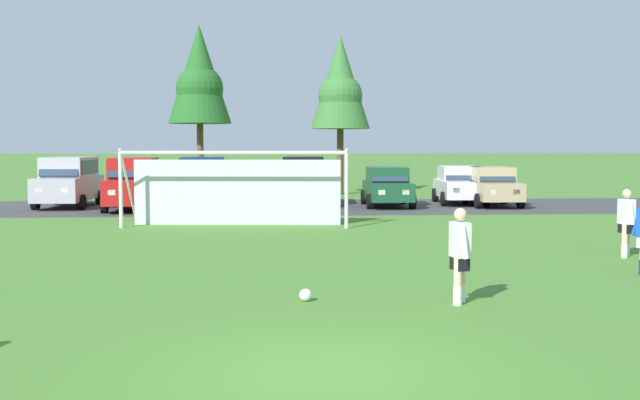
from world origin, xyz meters
TOP-DOWN VIEW (x-y plane):
  - ground_plane at (0.00, 15.00)m, footprint 400.00×400.00m
  - parking_lot_strip at (0.00, 24.07)m, footprint 52.00×8.40m
  - soccer_ball at (-0.01, 4.13)m, footprint 0.22×0.22m
  - soccer_goal at (-1.69, 16.64)m, footprint 7.56×2.57m
  - player_striker_near at (7.95, 8.80)m, footprint 0.31×0.75m
  - player_midfield_center at (2.60, 3.76)m, footprint 0.31×0.75m
  - parked_car_slot_far_left at (-9.22, 24.75)m, footprint 2.28×4.67m
  - parked_car_slot_left at (-6.17, 23.09)m, footprint 2.28×4.67m
  - parked_car_slot_center_left at (-3.39, 23.83)m, footprint 2.24×4.65m
  - parked_car_slot_center at (0.95, 24.95)m, footprint 2.32×4.69m
  - parked_car_slot_center_right at (4.57, 24.06)m, footprint 2.14×4.25m
  - parked_car_slot_right at (8.06, 25.25)m, footprint 2.27×4.32m
  - parked_car_slot_far_right at (9.19, 23.97)m, footprint 2.17×4.27m
  - tree_left_edge at (-4.33, 33.67)m, footprint 3.47×3.47m
  - tree_mid_left at (3.28, 32.17)m, footprint 3.19×3.19m

SIDE VIEW (x-z plane):
  - ground_plane at x=0.00m, z-range 0.00..0.00m
  - parking_lot_strip at x=0.00m, z-range 0.00..0.01m
  - soccer_ball at x=-0.01m, z-range 0.00..0.22m
  - player_striker_near at x=7.95m, z-range 0.00..1.64m
  - player_midfield_center at x=2.60m, z-range 0.00..1.64m
  - parked_car_slot_center_right at x=4.57m, z-range 0.02..1.74m
  - parked_car_slot_right at x=8.06m, z-range 0.02..1.74m
  - parked_car_slot_far_right at x=9.19m, z-range 0.02..1.74m
  - parked_car_slot_far_left at x=-9.22m, z-range 0.03..2.19m
  - parked_car_slot_left at x=-6.17m, z-range 0.03..2.19m
  - parked_car_slot_center_left at x=-3.39m, z-range 0.03..2.19m
  - parked_car_slot_center at x=0.95m, z-range 0.03..2.19m
  - soccer_goal at x=-1.69m, z-range 0.01..2.58m
  - tree_mid_left at x=3.28m, z-range 1.58..10.08m
  - tree_left_edge at x=-4.33m, z-range 1.73..10.97m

